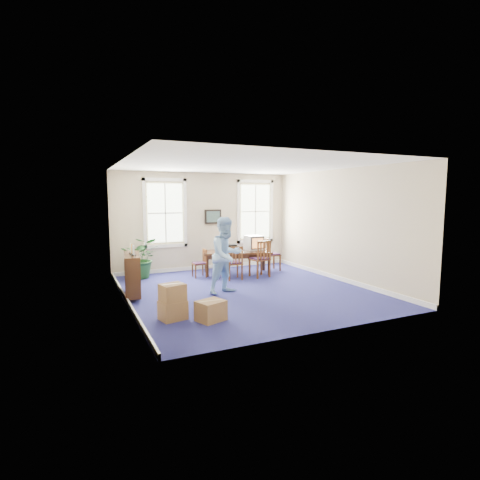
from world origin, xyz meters
name	(u,v)px	position (x,y,z in m)	size (l,w,h in m)	color
floor	(246,291)	(0.00, 0.00, 0.00)	(6.50, 6.50, 0.00)	navy
ceiling	(246,165)	(0.00, 0.00, 3.20)	(6.50, 6.50, 0.00)	white
wall_back	(204,221)	(0.00, 3.25, 1.60)	(6.50, 6.50, 0.00)	#C8B796
wall_front	(326,244)	(0.00, -3.25, 1.60)	(6.50, 6.50, 0.00)	#C8B796
wall_left	(124,234)	(-3.00, 0.00, 1.60)	(6.50, 6.50, 0.00)	#C8B796
wall_right	(340,225)	(3.00, 0.00, 1.60)	(6.50, 6.50, 0.00)	#C8B796
baseboard_back	(205,267)	(0.00, 3.22, 0.06)	(6.00, 0.04, 0.12)	white
baseboard_left	(128,302)	(-2.97, 0.00, 0.06)	(0.04, 6.50, 0.12)	white
baseboard_right	(338,278)	(2.97, 0.00, 0.06)	(0.04, 6.50, 0.12)	white
window_left	(165,213)	(-1.30, 3.23, 1.90)	(1.40, 0.12, 2.20)	white
window_right	(255,211)	(1.90, 3.23, 1.90)	(1.40, 0.12, 2.20)	white
wall_picture	(213,217)	(0.30, 3.20, 1.75)	(0.58, 0.06, 0.48)	black
conference_table	(237,262)	(0.66, 2.06, 0.36)	(2.11, 0.96, 0.72)	#422514
crt_tv	(254,243)	(1.29, 2.11, 0.95)	(0.50, 0.55, 0.46)	#B7B7BC
game_console	(262,249)	(1.57, 2.06, 0.74)	(0.15, 0.19, 0.05)	white
equipment_bag	(229,248)	(0.42, 2.11, 0.82)	(0.42, 0.27, 0.21)	black
chair_near_left	(233,263)	(0.23, 1.35, 0.50)	(0.45, 0.45, 1.00)	brown
chair_near_right	(260,258)	(1.09, 1.35, 0.56)	(0.50, 0.50, 1.12)	brown
chair_end_left	(199,263)	(-0.58, 2.06, 0.42)	(0.38, 0.38, 0.85)	brown
chair_end_right	(271,254)	(1.91, 2.06, 0.54)	(0.49, 0.49, 1.09)	brown
man	(226,255)	(-0.55, -0.01, 0.96)	(0.94, 0.72, 1.92)	#A0D1FF
credenza	(132,277)	(-2.75, 0.67, 0.48)	(0.35, 1.23, 0.97)	#422514
brochure_rack	(132,252)	(-2.73, 0.67, 1.10)	(0.10, 0.59, 0.26)	#99999E
potted_plant	(142,258)	(-2.18, 2.66, 0.61)	(1.10, 0.96, 1.23)	#1A461C
cardboard_boxes	(181,299)	(-2.12, -1.36, 0.38)	(1.32, 1.32, 0.75)	#9B7145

